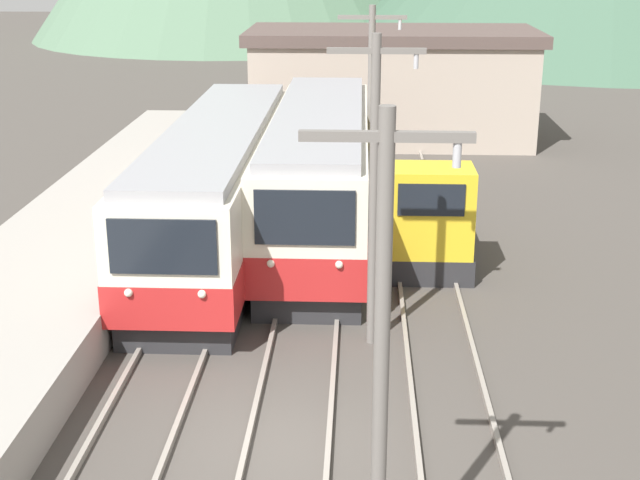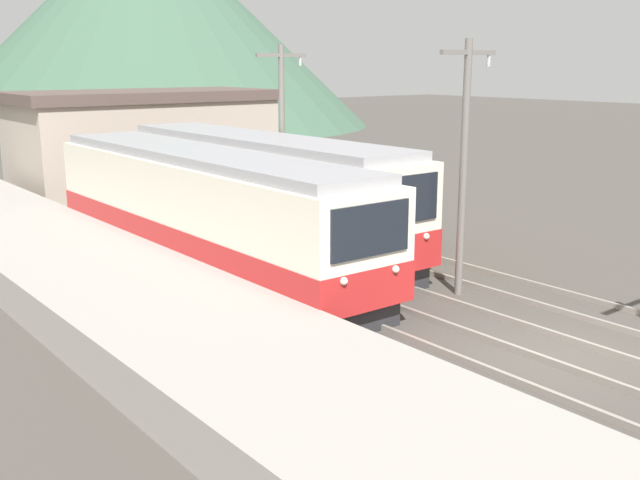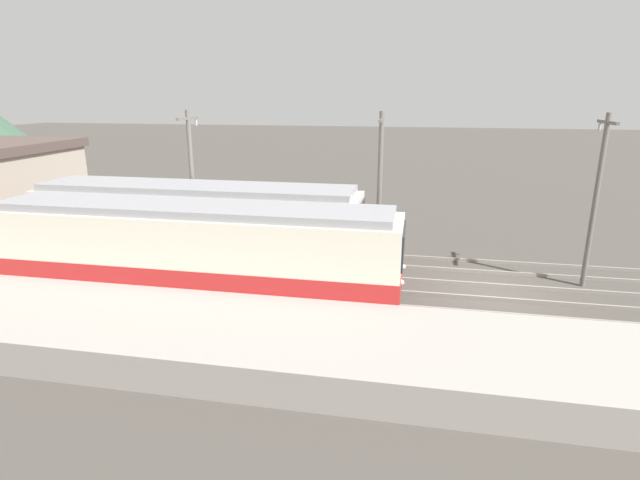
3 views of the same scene
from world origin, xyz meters
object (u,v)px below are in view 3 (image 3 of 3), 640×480
object	(u,v)px
shunting_locomotive	(263,230)
catenary_mast_far	(193,181)
commuter_train_left	(195,257)
commuter_train_center	(199,233)
catenary_mast_mid	(380,188)
catenary_mast_near	(596,195)

from	to	relation	value
shunting_locomotive	catenary_mast_far	size ratio (longest dim) A/B	0.73
catenary_mast_far	shunting_locomotive	bearing A→B (deg)	-61.05
commuter_train_left	shunting_locomotive	xyz separation A→B (m)	(5.80, -0.76, -0.50)
commuter_train_center	catenary_mast_far	distance (m)	2.58
commuter_train_left	catenary_mast_mid	world-z (taller)	catenary_mast_mid
commuter_train_left	catenary_mast_mid	distance (m)	7.88
catenary_mast_mid	commuter_train_center	bearing A→B (deg)	101.53
shunting_locomotive	catenary_mast_far	distance (m)	3.96
commuter_train_left	commuter_train_center	world-z (taller)	commuter_train_center
catenary_mast_far	commuter_train_center	bearing A→B (deg)	-150.92
commuter_train_left	shunting_locomotive	bearing A→B (deg)	-7.46
catenary_mast_near	shunting_locomotive	bearing A→B (deg)	83.81
commuter_train_left	catenary_mast_near	distance (m)	15.28
catenary_mast_near	commuter_train_left	bearing A→B (deg)	106.52
commuter_train_center	shunting_locomotive	world-z (taller)	commuter_train_center
catenary_mast_mid	catenary_mast_near	bearing A→B (deg)	-90.00
commuter_train_left	catenary_mast_far	distance (m)	5.13
commuter_train_left	catenary_mast_near	bearing A→B (deg)	-73.48
catenary_mast_near	catenary_mast_far	xyz separation A→B (m)	(0.00, 16.46, 0.00)
commuter_train_left	catenary_mast_mid	bearing A→B (deg)	-55.60
shunting_locomotive	catenary_mast_near	size ratio (longest dim) A/B	0.73
commuter_train_center	catenary_mast_far	world-z (taller)	catenary_mast_far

